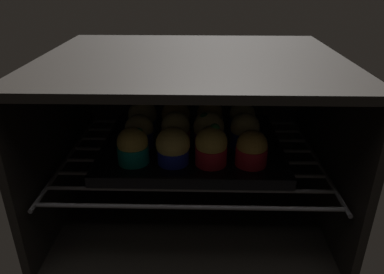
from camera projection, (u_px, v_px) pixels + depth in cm
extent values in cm
cube|color=black|center=(192.00, 209.00, 86.22)|extent=(59.00, 47.00, 1.50)
cube|color=black|center=(192.00, 60.00, 71.10)|extent=(59.00, 47.00, 1.50)
cube|color=black|center=(194.00, 105.00, 99.24)|extent=(59.00, 1.50, 34.00)
cube|color=black|center=(60.00, 140.00, 79.31)|extent=(1.50, 47.00, 34.00)
cube|color=black|center=(326.00, 143.00, 78.01)|extent=(1.50, 47.00, 34.00)
cylinder|color=#4C494C|center=(189.00, 207.00, 62.92)|extent=(54.00, 0.80, 0.80)
cylinder|color=#4C494C|center=(190.00, 190.00, 67.83)|extent=(54.00, 0.80, 0.80)
cylinder|color=#4C494C|center=(191.00, 175.00, 72.74)|extent=(54.00, 0.80, 0.80)
cylinder|color=#4C494C|center=(192.00, 161.00, 77.65)|extent=(54.00, 0.80, 0.80)
cylinder|color=#4C494C|center=(192.00, 150.00, 82.56)|extent=(54.00, 0.80, 0.80)
cylinder|color=#4C494C|center=(193.00, 140.00, 87.47)|extent=(54.00, 0.80, 0.80)
cylinder|color=#4C494C|center=(193.00, 130.00, 92.38)|extent=(54.00, 0.80, 0.80)
cylinder|color=#4C494C|center=(194.00, 122.00, 97.29)|extent=(54.00, 0.80, 0.80)
cylinder|color=#4C494C|center=(70.00, 154.00, 80.71)|extent=(0.80, 42.00, 0.80)
cylinder|color=#4C494C|center=(315.00, 157.00, 79.50)|extent=(0.80, 42.00, 0.80)
cube|color=black|center=(192.00, 148.00, 80.96)|extent=(38.79, 31.00, 1.20)
cube|color=black|center=(190.00, 180.00, 66.83)|extent=(38.79, 0.80, 1.00)
cube|color=black|center=(193.00, 118.00, 94.15)|extent=(38.79, 0.80, 1.00)
cube|color=black|center=(107.00, 143.00, 80.92)|extent=(0.80, 31.00, 1.00)
cube|color=black|center=(278.00, 145.00, 80.06)|extent=(0.80, 31.00, 1.00)
cylinder|color=#0C8C84|center=(133.00, 154.00, 73.39)|extent=(6.36, 6.36, 3.72)
sphere|color=gold|center=(133.00, 142.00, 72.26)|extent=(6.25, 6.25, 6.25)
sphere|color=#28702D|center=(138.00, 133.00, 71.82)|extent=(2.04, 2.04, 2.04)
cylinder|color=#1928B7|center=(173.00, 154.00, 73.18)|extent=(6.36, 6.36, 3.72)
sphere|color=#DBBC60|center=(173.00, 144.00, 72.15)|extent=(6.88, 6.88, 6.88)
cylinder|color=red|center=(211.00, 155.00, 72.78)|extent=(6.36, 6.36, 3.72)
sphere|color=gold|center=(211.00, 142.00, 71.51)|extent=(6.41, 6.41, 6.41)
sphere|color=#28702D|center=(215.00, 128.00, 70.93)|extent=(2.04, 2.04, 2.04)
cylinder|color=red|center=(251.00, 156.00, 72.63)|extent=(6.36, 6.36, 3.72)
sphere|color=gold|center=(252.00, 145.00, 71.61)|extent=(6.15, 6.15, 6.15)
cylinder|color=#1928B7|center=(140.00, 138.00, 79.96)|extent=(6.36, 6.36, 3.72)
sphere|color=#E0CC7A|center=(139.00, 128.00, 78.93)|extent=(6.29, 6.29, 6.29)
sphere|color=#19511E|center=(134.00, 120.00, 78.24)|extent=(1.72, 1.72, 1.72)
cylinder|color=red|center=(176.00, 138.00, 79.96)|extent=(6.36, 6.36, 3.72)
sphere|color=#E0CC7A|center=(176.00, 126.00, 78.65)|extent=(6.18, 6.18, 6.18)
sphere|color=#19511E|center=(177.00, 117.00, 77.64)|extent=(1.77, 1.77, 1.77)
cylinder|color=#7A238C|center=(209.00, 138.00, 80.08)|extent=(6.36, 6.36, 3.72)
sphere|color=#E0CC7A|center=(209.00, 127.00, 78.91)|extent=(6.76, 6.76, 6.76)
sphere|color=#19511E|center=(205.00, 118.00, 77.57)|extent=(2.31, 2.31, 2.31)
cylinder|color=#1928B7|center=(244.00, 139.00, 79.90)|extent=(6.36, 6.36, 3.72)
sphere|color=#E0CC7A|center=(245.00, 127.00, 78.72)|extent=(6.34, 6.34, 6.34)
cylinder|color=#1928B7|center=(143.00, 124.00, 87.16)|extent=(6.36, 6.36, 3.72)
sphere|color=#E0CC7A|center=(143.00, 114.00, 86.08)|extent=(6.82, 6.82, 6.82)
sphere|color=#28702D|center=(144.00, 106.00, 85.19)|extent=(1.67, 1.67, 1.67)
cylinder|color=red|center=(176.00, 124.00, 87.25)|extent=(6.36, 6.36, 3.72)
sphere|color=gold|center=(176.00, 114.00, 86.20)|extent=(6.83, 6.83, 6.83)
cylinder|color=silver|center=(210.00, 124.00, 87.01)|extent=(6.36, 6.36, 3.72)
sphere|color=gold|center=(210.00, 113.00, 85.75)|extent=(6.08, 6.08, 6.08)
cylinder|color=#1928B7|center=(242.00, 125.00, 86.94)|extent=(6.36, 6.36, 3.72)
sphere|color=#E0CC7A|center=(242.00, 114.00, 85.83)|extent=(6.10, 6.10, 6.10)
sphere|color=#28702D|center=(244.00, 105.00, 84.91)|extent=(2.30, 2.30, 2.30)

